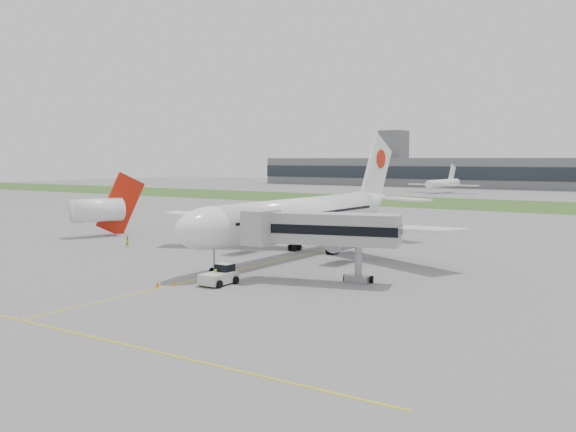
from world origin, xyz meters
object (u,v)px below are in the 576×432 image
Objects in this scene: ground_crew_near at (216,277)px; airliner at (305,215)px; pushback_tug at (220,275)px; jet_bridge at (318,229)px; neighbor_aircraft at (101,209)px.

airliner is at bearing -98.70° from ground_crew_near.
pushback_tug is (4.00, -23.56, -4.67)m from airliner.
jet_bridge reaches higher than pushback_tug.
airliner is 19.99m from jet_bridge.
jet_bridge is at bearing -154.17° from ground_crew_near.
neighbor_aircraft reaches higher than jet_bridge.
pushback_tug is at bearing -166.18° from ground_crew_near.
neighbor_aircraft is at bearing -177.98° from airliner.
airliner reaches higher than pushback_tug.
jet_bridge is (11.79, -16.14, 0.10)m from airliner.
pushback_tug is 50.70m from neighbor_aircraft.
jet_bridge is at bearing -53.85° from airliner.
pushback_tug is at bearing -151.78° from jet_bridge.
ground_crew_near is 0.11× the size of neighbor_aircraft.
ground_crew_near is (-0.43, -0.26, -0.16)m from pushback_tug.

